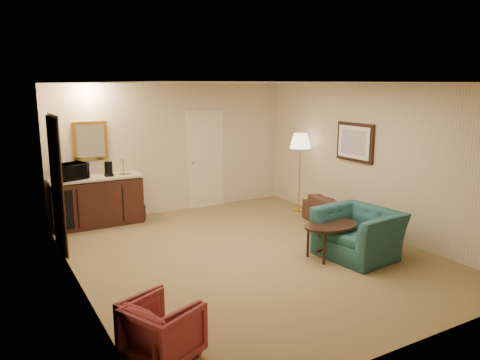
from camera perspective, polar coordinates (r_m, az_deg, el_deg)
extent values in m
plane|color=olive|center=(7.32, 1.12, -9.04)|extent=(6.00, 6.00, 0.00)
cube|color=beige|center=(9.63, -8.08, 3.85)|extent=(5.00, 0.02, 2.60)
cube|color=beige|center=(6.10, -19.43, -1.20)|extent=(0.02, 6.00, 2.60)
cube|color=beige|center=(8.51, 15.76, 2.51)|extent=(0.02, 6.00, 2.60)
cube|color=white|center=(6.85, 1.21, 11.76)|extent=(5.00, 6.00, 0.02)
cube|color=beige|center=(9.92, -4.22, 2.56)|extent=(0.82, 0.06, 2.05)
cube|color=black|center=(7.80, -21.42, -0.53)|extent=(0.06, 0.98, 2.10)
cube|color=gold|center=(9.10, -17.77, 4.55)|extent=(0.62, 0.04, 0.72)
cube|color=black|center=(8.73, 13.80, 4.49)|extent=(0.06, 0.90, 0.70)
cube|color=#3B1613|center=(9.05, -17.00, -2.47)|extent=(1.64, 0.58, 0.92)
imported|color=black|center=(8.63, 12.54, -3.60)|extent=(0.83, 1.90, 0.72)
imported|color=#1B4542|center=(7.30, 14.28, -5.40)|extent=(0.85, 1.20, 0.98)
imported|color=maroon|center=(4.69, -9.37, -17.44)|extent=(0.78, 0.79, 0.63)
imported|color=maroon|center=(4.78, -9.84, -16.93)|extent=(0.74, 0.76, 0.62)
cube|color=black|center=(7.27, 10.99, -7.25)|extent=(0.92, 0.64, 0.52)
cube|color=gold|center=(9.63, 7.28, 0.91)|extent=(0.43, 0.43, 1.62)
cylinder|color=black|center=(9.25, -12.16, -3.92)|extent=(0.30, 0.30, 0.29)
imported|color=black|center=(8.80, -19.92, 1.20)|extent=(0.59, 0.45, 0.35)
cylinder|color=black|center=(8.90, -15.73, 1.32)|extent=(0.15, 0.15, 0.28)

